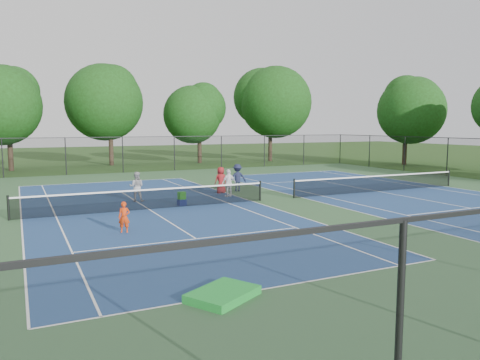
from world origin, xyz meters
name	(u,v)px	position (x,y,z in m)	size (l,w,h in m)	color
ground	(277,200)	(0.00, 0.00, 0.00)	(140.00, 140.00, 0.00)	#234716
court_pad	(277,199)	(0.00, 0.00, 0.00)	(36.00, 36.00, 0.01)	#2F5430
tennis_court_left	(149,208)	(-7.00, 0.00, 0.10)	(12.00, 23.83, 1.07)	navy
tennis_court_right	(378,190)	(7.00, 0.00, 0.10)	(12.00, 23.83, 1.07)	navy
perimeter_fence	(278,170)	(0.00, 0.00, 1.60)	(36.08, 36.08, 3.02)	black
tree_back_a	(7,101)	(-13.00, 24.00, 6.04)	(6.80, 6.80, 9.15)	#2D2116
tree_back_b	(110,98)	(-4.00, 26.00, 6.60)	(7.60, 7.60, 10.03)	#2D2116
tree_back_c	(199,111)	(5.00, 25.00, 5.48)	(6.00, 6.00, 8.40)	#2D2116
tree_back_d	(271,99)	(13.00, 24.00, 6.82)	(7.80, 7.80, 10.37)	#2D2116
tree_side_e	(406,107)	(23.00, 14.00, 5.81)	(6.60, 6.60, 8.87)	#2D2116
child_player	(124,217)	(-9.05, -4.30, 0.58)	(0.42, 0.28, 1.16)	red
instructor	(137,187)	(-6.96, 2.62, 0.78)	(0.76, 0.59, 1.56)	#9D9C9F
bystander_a	(229,183)	(-1.97, 1.98, 0.78)	(0.91, 0.38, 1.55)	white
bystander_b	(237,178)	(-0.57, 3.82, 0.82)	(1.06, 0.61, 1.65)	#181C35
bystander_c	(221,180)	(-1.81, 3.48, 0.78)	(0.76, 0.49, 1.55)	maroon
ball_crate	(182,202)	(-5.24, 0.40, 0.16)	(0.39, 0.30, 0.32)	navy
ball_hopper	(182,196)	(-5.24, 0.40, 0.50)	(0.34, 0.28, 0.37)	green
green_tarp	(223,294)	(-8.42, -12.00, 0.11)	(1.56, 1.11, 0.20)	green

